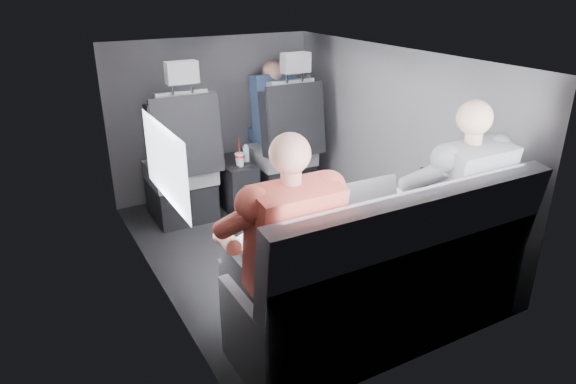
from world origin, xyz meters
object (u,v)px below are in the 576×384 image
laptop_black (435,193)px  passenger_rear_right (447,204)px  center_console (235,184)px  water_bottle (246,154)px  laptop_white (266,236)px  rear_bench (384,286)px  laptop_silver (353,213)px  front_seat_right (285,154)px  soda_cup (240,159)px  front_seat_left (182,172)px  passenger_front_right (273,108)px  passenger_rear_left (279,251)px

laptop_black → passenger_rear_right: bearing=-110.1°
center_console → laptop_black: bearing=-72.3°
water_bottle → laptop_white: 1.76m
center_console → rear_bench: (-0.00, -1.94, 0.11)m
laptop_silver → laptop_black: size_ratio=0.99×
rear_bench → water_bottle: (0.08, 1.87, 0.16)m
front_seat_right → rear_bench: bearing=-103.3°
soda_cup → water_bottle: bearing=35.4°
front_seat_right → laptop_white: front_seat_right is taller
front_seat_left → laptop_white: (-0.11, -1.66, 0.23)m
front_seat_left → passenger_front_right: size_ratio=1.77×
front_seat_left → laptop_silver: size_ratio=3.21×
front_seat_left → center_console: 0.49m
rear_bench → laptop_black: rear_bench is taller
front_seat_left → rear_bench: 1.96m
passenger_rear_left → laptop_silver: bearing=15.6°
laptop_black → passenger_rear_left: 1.12m
passenger_rear_left → passenger_front_right: 2.32m
rear_bench → laptop_silver: (-0.04, 0.24, 0.33)m
laptop_white → passenger_front_right: size_ratio=0.58×
center_console → water_bottle: size_ratio=3.21×
front_seat_right → passenger_rear_left: (-1.02, -1.81, 0.22)m
front_seat_right → passenger_front_right: front_seat_right is taller
soda_cup → laptop_silver: laptop_silver is taller
laptop_white → passenger_rear_right: bearing=-8.1°
laptop_silver → center_console: bearing=88.5°
water_bottle → laptop_white: (-0.64, -1.63, 0.16)m
laptop_silver → soda_cup: bearing=88.5°
front_seat_left → laptop_silver: front_seat_left is taller
soda_cup → passenger_front_right: 0.66m
water_bottle → laptop_black: bearing=-74.2°
center_console → passenger_front_right: size_ratio=0.67×
passenger_rear_left → passenger_rear_right: 1.06m
rear_bench → water_bottle: size_ratio=10.70×
laptop_white → passenger_rear_right: passenger_rear_right is taller
laptop_white → center_console: bearing=71.8°
water_bottle → passenger_front_right: 0.56m
rear_bench → passenger_front_right: 2.25m
front_seat_right → passenger_front_right: size_ratio=1.77×
center_console → passenger_front_right: (0.48, 0.22, 0.54)m
rear_bench → passenger_front_right: (0.48, 2.16, 0.43)m
passenger_rear_right → passenger_rear_left: bearing=180.0°
center_console → passenger_rear_left: passenger_rear_left is taller
front_seat_right → rear_bench: size_ratio=0.79×
front_seat_right → passenger_rear_right: size_ratio=1.03×
water_bottle → laptop_white: size_ratio=0.36×
front_seat_right → soda_cup: (-0.45, -0.08, 0.06)m
laptop_white → passenger_rear_left: size_ratio=0.34×
front_seat_right → laptop_white: 1.95m
laptop_white → soda_cup: bearing=70.5°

